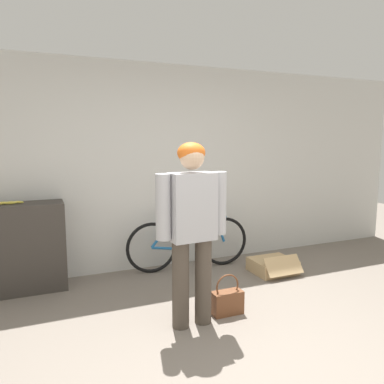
% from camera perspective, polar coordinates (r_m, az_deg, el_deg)
% --- Properties ---
extents(ground_plane, '(14.00, 14.00, 0.00)m').
position_cam_1_polar(ground_plane, '(2.95, 10.18, -26.18)').
color(ground_plane, slate).
extents(wall_back, '(8.00, 0.07, 2.60)m').
position_cam_1_polar(wall_back, '(4.81, -6.31, 3.69)').
color(wall_back, silver).
rests_on(wall_back, ground_plane).
extents(side_shelf, '(0.83, 0.39, 0.97)m').
position_cam_1_polar(side_shelf, '(4.51, -24.09, -7.74)').
color(side_shelf, '#38332D').
rests_on(side_shelf, ground_plane).
extents(person, '(0.65, 0.25, 1.63)m').
position_cam_1_polar(person, '(3.26, -0.01, -4.41)').
color(person, '#4C4238').
rests_on(person, ground_plane).
extents(bicycle, '(1.62, 0.46, 0.72)m').
position_cam_1_polar(bicycle, '(4.84, -0.50, -7.69)').
color(bicycle, black).
rests_on(bicycle, ground_plane).
extents(banana, '(0.27, 0.07, 0.03)m').
position_cam_1_polar(banana, '(4.42, -25.99, -1.48)').
color(banana, '#EAD64C').
rests_on(banana, side_shelf).
extents(handbag, '(0.30, 0.14, 0.39)m').
position_cam_1_polar(handbag, '(3.73, 5.39, -16.23)').
color(handbag, brown).
rests_on(handbag, ground_plane).
extents(cardboard_box, '(0.52, 0.53, 0.25)m').
position_cam_1_polar(cardboard_box, '(4.90, 12.21, -10.92)').
color(cardboard_box, tan).
rests_on(cardboard_box, ground_plane).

